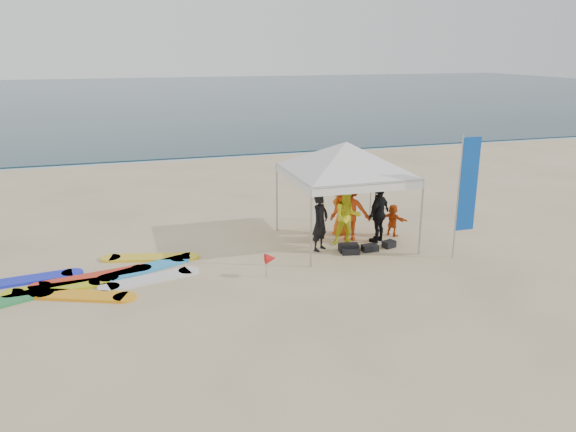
# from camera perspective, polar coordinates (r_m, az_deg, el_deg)

# --- Properties ---
(ground) EXTENTS (120.00, 120.00, 0.00)m
(ground) POSITION_cam_1_polar(r_m,az_deg,el_deg) (13.34, 0.56, -8.28)
(ground) COLOR beige
(ground) RESTS_ON ground
(ocean) EXTENTS (160.00, 84.00, 0.08)m
(ocean) POSITION_cam_1_polar(r_m,az_deg,el_deg) (71.83, -14.50, 11.76)
(ocean) COLOR #0C2633
(ocean) RESTS_ON ground
(shoreline_foam) EXTENTS (160.00, 1.20, 0.01)m
(shoreline_foam) POSITION_cam_1_polar(r_m,az_deg,el_deg) (30.47, -9.97, 5.83)
(shoreline_foam) COLOR silver
(shoreline_foam) RESTS_ON ground
(person_black_a) EXTENTS (0.73, 0.70, 1.69)m
(person_black_a) POSITION_cam_1_polar(r_m,az_deg,el_deg) (16.11, 3.29, -0.62)
(person_black_a) COLOR black
(person_black_a) RESTS_ON ground
(person_yellow) EXTENTS (0.92, 0.77, 1.70)m
(person_yellow) POSITION_cam_1_polar(r_m,az_deg,el_deg) (16.63, 6.04, -0.11)
(person_yellow) COLOR yellow
(person_yellow) RESTS_ON ground
(person_orange_a) EXTENTS (1.38, 1.10, 1.86)m
(person_orange_a) POSITION_cam_1_polar(r_m,az_deg,el_deg) (17.04, 6.34, 0.58)
(person_orange_a) COLOR #CE4012
(person_orange_a) RESTS_ON ground
(person_black_b) EXTENTS (1.09, 0.92, 1.75)m
(person_black_b) POSITION_cam_1_polar(r_m,az_deg,el_deg) (17.00, 9.21, 0.22)
(person_black_b) COLOR black
(person_black_b) RESTS_ON ground
(person_orange_b) EXTENTS (0.99, 0.88, 1.69)m
(person_orange_b) POSITION_cam_1_polar(r_m,az_deg,el_deg) (17.55, 5.51, 0.79)
(person_orange_b) COLOR #D55A12
(person_orange_b) RESTS_ON ground
(person_seated) EXTENTS (0.73, 0.96, 1.01)m
(person_seated) POSITION_cam_1_polar(r_m,az_deg,el_deg) (17.73, 10.60, -0.40)
(person_seated) COLOR #C64A11
(person_seated) RESTS_ON ground
(canopy_tent) EXTENTS (4.61, 4.61, 3.48)m
(canopy_tent) POSITION_cam_1_polar(r_m,az_deg,el_deg) (16.36, 5.97, 7.47)
(canopy_tent) COLOR #A5A5A8
(canopy_tent) RESTS_ON ground
(feather_flag) EXTENTS (0.59, 0.04, 3.48)m
(feather_flag) POSITION_cam_1_polar(r_m,az_deg,el_deg) (15.97, 17.74, 2.92)
(feather_flag) COLOR #A5A5A8
(feather_flag) RESTS_ON ground
(marker_pennant) EXTENTS (0.28, 0.28, 0.64)m
(marker_pennant) POSITION_cam_1_polar(r_m,az_deg,el_deg) (14.32, -1.78, -4.34)
(marker_pennant) COLOR #A5A5A8
(marker_pennant) RESTS_ON ground
(gear_pile) EXTENTS (1.79, 0.62, 0.22)m
(gear_pile) POSITION_cam_1_polar(r_m,az_deg,el_deg) (16.34, 7.32, -3.24)
(gear_pile) COLOR black
(gear_pile) RESTS_ON ground
(surfboard_spread) EXTENTS (5.42, 3.26, 0.07)m
(surfboard_spread) POSITION_cam_1_polar(r_m,az_deg,el_deg) (15.05, -19.04, -6.10)
(surfboard_spread) COLOR yellow
(surfboard_spread) RESTS_ON ground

